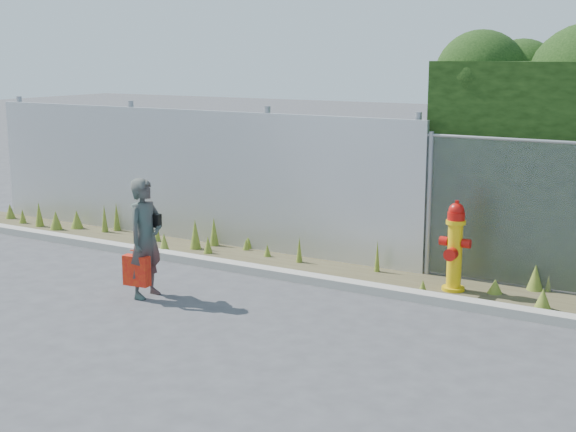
# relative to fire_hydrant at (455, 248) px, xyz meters

# --- Properties ---
(ground) EXTENTS (80.00, 80.00, 0.00)m
(ground) POSITION_rel_fire_hydrant_xyz_m (-1.65, -2.41, -0.60)
(ground) COLOR #3C3C3F
(ground) RESTS_ON ground
(curb) EXTENTS (16.00, 0.22, 0.12)m
(curb) POSITION_rel_fire_hydrant_xyz_m (-1.65, -0.61, -0.54)
(curb) COLOR #9B978C
(curb) RESTS_ON ground
(weed_strip) EXTENTS (16.00, 1.30, 0.52)m
(weed_strip) POSITION_rel_fire_hydrant_xyz_m (-1.87, 0.07, -0.48)
(weed_strip) COLOR #443D27
(weed_strip) RESTS_ON ground
(corrugated_fence) EXTENTS (8.50, 0.21, 2.30)m
(corrugated_fence) POSITION_rel_fire_hydrant_xyz_m (-4.89, 0.59, 0.51)
(corrugated_fence) COLOR silver
(corrugated_fence) RESTS_ON ground
(fire_hydrant) EXTENTS (0.41, 0.37, 1.23)m
(fire_hydrant) POSITION_rel_fire_hydrant_xyz_m (0.00, 0.00, 0.00)
(fire_hydrant) COLOR #E7B70C
(fire_hydrant) RESTS_ON ground
(woman) EXTENTS (0.37, 0.57, 1.55)m
(woman) POSITION_rel_fire_hydrant_xyz_m (-3.35, -2.23, 0.18)
(woman) COLOR #10685B
(woman) RESTS_ON ground
(red_tote_bag) EXTENTS (0.35, 0.13, 0.46)m
(red_tote_bag) POSITION_rel_fire_hydrant_xyz_m (-3.40, -2.38, -0.22)
(red_tote_bag) COLOR red
(black_shoulder_bag) EXTENTS (0.23, 0.09, 0.17)m
(black_shoulder_bag) POSITION_rel_fire_hydrant_xyz_m (-3.34, -2.10, 0.39)
(black_shoulder_bag) COLOR black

